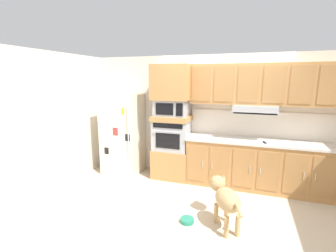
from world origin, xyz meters
TOP-DOWN VIEW (x-y plane):
  - ground_plane at (0.00, 0.00)m, footprint 9.60×9.60m
  - back_kitchen_wall at (0.00, 1.11)m, footprint 6.20×0.12m
  - side_panel_left at (-2.80, 0.00)m, footprint 0.12×7.10m
  - refrigerator at (-2.03, 0.68)m, footprint 0.76×0.73m
  - oven_base_cabinet at (-0.93, 0.75)m, footprint 0.74×0.62m
  - built_in_oven at (-0.93, 0.75)m, footprint 0.70×0.62m
  - appliance_mid_shelf at (-0.93, 0.75)m, footprint 0.74×0.62m
  - microwave at (-0.93, 0.75)m, footprint 0.64×0.54m
  - appliance_upper_cabinet at (-0.93, 0.75)m, footprint 0.74×0.62m
  - lower_cabinet_run at (0.92, 0.75)m, footprint 2.95×0.63m
  - countertop_slab at (0.92, 0.75)m, footprint 2.99×0.64m
  - backsplash_panel at (0.92, 1.04)m, footprint 2.99×0.02m
  - upper_cabinet_with_hood at (0.90, 0.87)m, footprint 2.95×0.48m
  - screwdriver at (0.84, 0.59)m, footprint 0.16×0.15m
  - dog at (0.29, -0.68)m, footprint 0.55×0.83m
  - dog_food_bowl at (-0.21, -0.77)m, footprint 0.20×0.20m

SIDE VIEW (x-z plane):
  - ground_plane at x=0.00m, z-range 0.00..0.00m
  - dog_food_bowl at x=-0.21m, z-range 0.00..0.06m
  - oven_base_cabinet at x=-0.93m, z-range 0.00..0.60m
  - dog at x=0.29m, z-range 0.10..0.76m
  - lower_cabinet_run at x=0.92m, z-range 0.00..0.88m
  - refrigerator at x=-2.03m, z-range 0.00..1.76m
  - countertop_slab at x=0.92m, z-range 0.88..0.92m
  - built_in_oven at x=-0.93m, z-range 0.60..1.20m
  - screwdriver at x=0.84m, z-range 0.92..0.95m
  - backsplash_panel at x=0.92m, z-range 0.92..1.42m
  - back_kitchen_wall at x=0.00m, z-range 0.00..2.50m
  - side_panel_left at x=-2.80m, z-range 0.00..2.50m
  - appliance_mid_shelf at x=-0.93m, z-range 1.20..1.30m
  - microwave at x=-0.93m, z-range 1.30..1.62m
  - upper_cabinet_with_hood at x=0.90m, z-range 1.46..2.34m
  - appliance_upper_cabinet at x=-0.93m, z-range 1.62..2.30m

